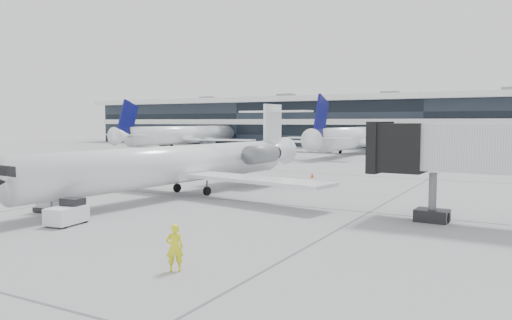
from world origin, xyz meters
The scene contains 10 objects.
ground centered at (0.00, 0.00, 0.00)m, with size 220.00×220.00×0.00m, color #969699.
terminal centered at (0.00, 82.00, 5.00)m, with size 170.00×22.00×10.00m, color black.
bg_jet_left centered at (-45.00, 55.00, 0.00)m, with size 32.00×40.00×9.60m, color white, non-canonical shape.
bg_jet_center centered at (-8.00, 55.00, 0.00)m, with size 32.00×40.00×9.60m, color white, non-canonical shape.
regional_jet centered at (-4.43, 0.05, 2.46)m, with size 25.01×31.23×7.21m.
ramp_worker centered at (7.09, -15.36, 0.90)m, with size 0.66×0.43×1.80m, color yellow.
baggage_tug centered at (-3.29, -11.46, 0.63)m, with size 1.58×2.35×1.39m.
cargo_uld centered at (-6.99, -9.12, 0.96)m, with size 2.45×1.90×1.90m.
traffic_cone centered at (-0.33, 15.81, 0.24)m, with size 0.45×0.45×0.50m.
far_tug centered at (-19.39, 29.09, 0.62)m, with size 1.62×2.36×1.39m.
Camera 1 is at (18.58, -29.87, 5.59)m, focal length 35.00 mm.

